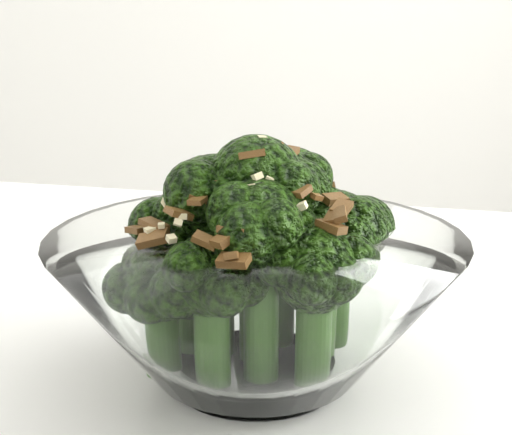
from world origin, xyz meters
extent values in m
cube|color=white|center=(-0.13, 0.09, 0.73)|extent=(1.40, 1.17, 0.04)
cylinder|color=white|center=(0.01, 0.01, 0.75)|extent=(0.09, 0.09, 0.01)
cylinder|color=#2A5115|center=(0.01, 0.01, 0.81)|extent=(0.02, 0.02, 0.09)
sphere|color=#22460D|center=(0.01, 0.01, 0.86)|extent=(0.05, 0.05, 0.05)
cylinder|color=#2A5115|center=(0.02, 0.03, 0.80)|extent=(0.02, 0.02, 0.08)
sphere|color=#22460D|center=(0.02, 0.03, 0.86)|extent=(0.05, 0.05, 0.05)
cylinder|color=#2A5115|center=(-0.01, 0.02, 0.80)|extent=(0.02, 0.02, 0.08)
sphere|color=#22460D|center=(-0.01, 0.02, 0.85)|extent=(0.05, 0.05, 0.05)
cylinder|color=#2A5115|center=(0.01, -0.02, 0.80)|extent=(0.02, 0.02, 0.08)
sphere|color=#22460D|center=(0.01, -0.02, 0.85)|extent=(0.05, 0.05, 0.05)
cylinder|color=#2A5115|center=(0.04, 0.01, 0.79)|extent=(0.02, 0.02, 0.06)
sphere|color=#22460D|center=(0.04, 0.01, 0.83)|extent=(0.05, 0.05, 0.05)
cylinder|color=#2A5115|center=(-0.03, 0.02, 0.79)|extent=(0.02, 0.02, 0.06)
sphere|color=#22460D|center=(-0.03, 0.02, 0.83)|extent=(0.05, 0.05, 0.05)
cylinder|color=#2A5115|center=(0.03, -0.03, 0.79)|extent=(0.02, 0.02, 0.05)
sphere|color=#22460D|center=(0.03, -0.03, 0.83)|extent=(0.05, 0.05, 0.05)
cylinder|color=#2A5115|center=(-0.02, -0.02, 0.79)|extent=(0.02, 0.02, 0.05)
sphere|color=#22460D|center=(-0.02, -0.02, 0.83)|extent=(0.04, 0.04, 0.04)
cylinder|color=#2A5115|center=(0.05, 0.04, 0.78)|extent=(0.02, 0.02, 0.04)
sphere|color=#22460D|center=(0.05, 0.04, 0.82)|extent=(0.04, 0.04, 0.04)
cylinder|color=#2A5115|center=(-0.04, 0.00, 0.78)|extent=(0.02, 0.02, 0.04)
sphere|color=#22460D|center=(-0.04, 0.00, 0.82)|extent=(0.04, 0.04, 0.04)
cylinder|color=#2A5115|center=(0.01, 0.05, 0.79)|extent=(0.02, 0.02, 0.05)
sphere|color=#22460D|center=(0.01, 0.05, 0.82)|extent=(0.04, 0.04, 0.04)
cylinder|color=#2A5115|center=(0.02, 0.03, 0.80)|extent=(0.02, 0.02, 0.07)
sphere|color=#22460D|center=(0.02, 0.03, 0.84)|extent=(0.05, 0.05, 0.05)
cylinder|color=#2A5115|center=(0.05, 0.02, 0.79)|extent=(0.02, 0.02, 0.06)
sphere|color=#22460D|center=(0.05, 0.02, 0.83)|extent=(0.05, 0.05, 0.05)
cube|color=brown|center=(0.03, -0.01, 0.87)|extent=(0.01, 0.01, 0.01)
cube|color=brown|center=(0.05, 0.03, 0.86)|extent=(0.01, 0.01, 0.01)
cube|color=brown|center=(0.03, 0.01, 0.88)|extent=(0.01, 0.02, 0.01)
cube|color=brown|center=(0.03, -0.02, 0.87)|extent=(0.02, 0.02, 0.01)
cube|color=brown|center=(-0.02, 0.00, 0.87)|extent=(0.01, 0.02, 0.01)
cube|color=brown|center=(0.05, 0.05, 0.85)|extent=(0.01, 0.01, 0.01)
cube|color=brown|center=(0.01, 0.04, 0.86)|extent=(0.01, 0.02, 0.01)
cube|color=brown|center=(0.04, 0.03, 0.86)|extent=(0.01, 0.02, 0.01)
cube|color=brown|center=(-0.01, 0.04, 0.87)|extent=(0.01, 0.02, 0.01)
cube|color=brown|center=(0.05, -0.03, 0.86)|extent=(0.01, 0.02, 0.01)
cube|color=brown|center=(0.01, -0.04, 0.85)|extent=(0.02, 0.01, 0.01)
cube|color=brown|center=(-0.05, -0.02, 0.84)|extent=(0.02, 0.01, 0.01)
cube|color=brown|center=(0.00, -0.01, 0.88)|extent=(0.01, 0.01, 0.01)
cube|color=brown|center=(-0.06, 0.00, 0.84)|extent=(0.01, 0.01, 0.00)
cube|color=brown|center=(-0.02, -0.02, 0.86)|extent=(0.01, 0.02, 0.00)
cube|color=brown|center=(0.04, -0.03, 0.85)|extent=(0.02, 0.02, 0.01)
cube|color=brown|center=(-0.01, -0.05, 0.84)|extent=(0.02, 0.02, 0.01)
cube|color=brown|center=(-0.01, 0.06, 0.85)|extent=(0.01, 0.02, 0.01)
cube|color=brown|center=(0.04, 0.05, 0.86)|extent=(0.01, 0.01, 0.01)
cube|color=brown|center=(0.02, 0.05, 0.86)|extent=(0.01, 0.01, 0.01)
cube|color=brown|center=(-0.01, -0.05, 0.84)|extent=(0.01, 0.01, 0.01)
cube|color=brown|center=(-0.02, -0.01, 0.86)|extent=(0.01, 0.01, 0.01)
cube|color=brown|center=(-0.02, 0.05, 0.85)|extent=(0.01, 0.01, 0.00)
cube|color=brown|center=(-0.05, 0.00, 0.85)|extent=(0.02, 0.02, 0.01)
cube|color=brown|center=(-0.03, 0.01, 0.86)|extent=(0.01, 0.01, 0.01)
cube|color=brown|center=(0.05, -0.02, 0.86)|extent=(0.01, 0.02, 0.01)
cube|color=brown|center=(-0.01, 0.04, 0.87)|extent=(0.01, 0.02, 0.01)
cube|color=brown|center=(0.01, 0.07, 0.84)|extent=(0.02, 0.01, 0.01)
cube|color=brown|center=(0.05, 0.03, 0.86)|extent=(0.02, 0.02, 0.01)
cube|color=brown|center=(0.01, 0.00, 0.88)|extent=(0.02, 0.01, 0.01)
cube|color=brown|center=(-0.01, 0.07, 0.84)|extent=(0.01, 0.01, 0.00)
cube|color=brown|center=(0.04, -0.03, 0.85)|extent=(0.02, 0.02, 0.01)
cube|color=brown|center=(-0.02, 0.04, 0.86)|extent=(0.01, 0.02, 0.00)
cube|color=brown|center=(-0.03, -0.02, 0.86)|extent=(0.02, 0.01, 0.01)
cube|color=brown|center=(0.00, 0.00, 0.88)|extent=(0.01, 0.02, 0.01)
cube|color=brown|center=(-0.03, 0.01, 0.86)|extent=(0.02, 0.02, 0.01)
cube|color=brown|center=(0.04, 0.05, 0.85)|extent=(0.02, 0.01, 0.01)
cube|color=brown|center=(-0.02, -0.04, 0.85)|extent=(0.01, 0.01, 0.01)
cube|color=brown|center=(0.03, -0.02, 0.87)|extent=(0.01, 0.01, 0.01)
cube|color=brown|center=(0.07, 0.00, 0.85)|extent=(0.01, 0.01, 0.01)
cube|color=brown|center=(0.03, 0.03, 0.86)|extent=(0.01, 0.01, 0.01)
cube|color=brown|center=(0.05, 0.00, 0.86)|extent=(0.02, 0.01, 0.01)
cube|color=brown|center=(0.03, 0.04, 0.87)|extent=(0.01, 0.01, 0.01)
cube|color=brown|center=(-0.01, -0.04, 0.85)|extent=(0.02, 0.02, 0.01)
cube|color=brown|center=(-0.01, -0.04, 0.85)|extent=(0.02, 0.02, 0.00)
cube|color=brown|center=(-0.02, 0.05, 0.85)|extent=(0.01, 0.01, 0.01)
cube|color=beige|center=(-0.04, 0.01, 0.86)|extent=(0.01, 0.01, 0.01)
cube|color=beige|center=(0.01, 0.04, 0.86)|extent=(0.01, 0.01, 0.00)
cube|color=beige|center=(-0.05, 0.02, 0.85)|extent=(0.01, 0.01, 0.01)
cube|color=beige|center=(0.01, 0.03, 0.87)|extent=(0.00, 0.01, 0.00)
cube|color=beige|center=(-0.03, -0.03, 0.85)|extent=(0.01, 0.01, 0.01)
cube|color=beige|center=(-0.05, -0.01, 0.85)|extent=(0.01, 0.01, 0.00)
cube|color=beige|center=(-0.04, -0.01, 0.85)|extent=(0.00, 0.00, 0.00)
cube|color=beige|center=(-0.04, 0.00, 0.86)|extent=(0.01, 0.01, 0.00)
cube|color=beige|center=(-0.04, -0.03, 0.85)|extent=(0.01, 0.01, 0.00)
cube|color=beige|center=(0.03, 0.06, 0.85)|extent=(0.01, 0.01, 0.01)
cube|color=beige|center=(-0.02, 0.02, 0.88)|extent=(0.00, 0.00, 0.00)
cube|color=beige|center=(-0.01, 0.00, 0.88)|extent=(0.01, 0.01, 0.01)
cube|color=beige|center=(0.01, -0.02, 0.87)|extent=(0.01, 0.01, 0.00)
cube|color=beige|center=(0.00, 0.06, 0.85)|extent=(0.01, 0.01, 0.00)
cube|color=beige|center=(-0.03, 0.00, 0.86)|extent=(0.01, 0.01, 0.01)
cube|color=beige|center=(0.02, 0.04, 0.87)|extent=(0.01, 0.01, 0.00)
cube|color=beige|center=(-0.03, -0.02, 0.86)|extent=(0.01, 0.01, 0.00)
cube|color=beige|center=(0.03, -0.03, 0.86)|extent=(0.01, 0.01, 0.01)
cube|color=beige|center=(0.01, 0.02, 0.88)|extent=(0.01, 0.01, 0.00)
cube|color=beige|center=(0.04, 0.03, 0.86)|extent=(0.01, 0.01, 0.01)
cube|color=beige|center=(0.01, -0.02, 0.87)|extent=(0.01, 0.01, 0.01)
cube|color=beige|center=(0.03, 0.02, 0.87)|extent=(0.00, 0.00, 0.00)
cube|color=beige|center=(0.06, 0.02, 0.85)|extent=(0.01, 0.01, 0.00)
cube|color=beige|center=(0.05, 0.04, 0.85)|extent=(0.01, 0.01, 0.01)
cube|color=beige|center=(0.00, 0.06, 0.85)|extent=(0.00, 0.00, 0.00)
cube|color=beige|center=(0.00, -0.02, 0.87)|extent=(0.01, 0.01, 0.01)
cube|color=beige|center=(0.05, -0.02, 0.86)|extent=(0.01, 0.00, 0.00)
cube|color=beige|center=(0.01, 0.06, 0.85)|extent=(0.01, 0.01, 0.00)
cube|color=beige|center=(0.00, -0.01, 0.88)|extent=(0.01, 0.01, 0.00)
cube|color=beige|center=(-0.03, 0.03, 0.85)|extent=(0.01, 0.01, 0.01)
cube|color=beige|center=(0.01, 0.00, 0.89)|extent=(0.01, 0.01, 0.00)
camera|label=1|loc=(-0.04, -0.40, 0.96)|focal=55.00mm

